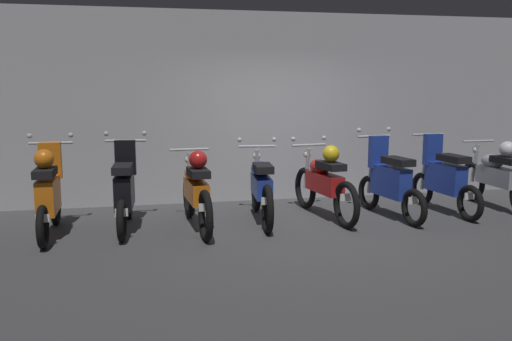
{
  "coord_description": "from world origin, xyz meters",
  "views": [
    {
      "loc": [
        -2.12,
        -6.87,
        1.93
      ],
      "look_at": [
        -0.57,
        0.46,
        0.75
      ],
      "focal_mm": 38.34,
      "sensor_mm": 36.0,
      "label": 1
    }
  ],
  "objects": [
    {
      "name": "motorbike_slot_0",
      "position": [
        -3.3,
        0.39,
        0.57
      ],
      "size": [
        0.59,
        1.68,
        1.29
      ],
      "color": "black",
      "rests_on": "ground"
    },
    {
      "name": "motorbike_slot_5",
      "position": [
        1.41,
        0.42,
        0.53
      ],
      "size": [
        0.58,
        1.67,
        1.29
      ],
      "color": "black",
      "rests_on": "ground"
    },
    {
      "name": "motorbike_slot_4",
      "position": [
        0.47,
        0.58,
        0.53
      ],
      "size": [
        0.58,
        1.94,
        1.15
      ],
      "color": "black",
      "rests_on": "ground"
    },
    {
      "name": "motorbike_slot_2",
      "position": [
        -1.42,
        0.37,
        0.53
      ],
      "size": [
        0.56,
        1.95,
        1.08
      ],
      "color": "black",
      "rests_on": "ground"
    },
    {
      "name": "motorbike_slot_3",
      "position": [
        -0.47,
        0.59,
        0.49
      ],
      "size": [
        0.59,
        1.95,
        1.15
      ],
      "color": "black",
      "rests_on": "ground"
    },
    {
      "name": "back_wall",
      "position": [
        0.0,
        2.12,
        1.55
      ],
      "size": [
        16.0,
        0.3,
        3.1
      ],
      "primitive_type": "cube",
      "color": "#ADADB2",
      "rests_on": "ground"
    },
    {
      "name": "motorbike_slot_1",
      "position": [
        -2.36,
        0.52,
        0.53
      ],
      "size": [
        0.59,
        1.68,
        1.29
      ],
      "color": "black",
      "rests_on": "ground"
    },
    {
      "name": "motorbike_slot_7",
      "position": [
        3.3,
        0.57,
        0.53
      ],
      "size": [
        0.56,
        1.95,
        1.08
      ],
      "color": "black",
      "rests_on": "ground"
    },
    {
      "name": "motorbike_slot_6",
      "position": [
        2.35,
        0.52,
        0.52
      ],
      "size": [
        0.56,
        1.68,
        1.18
      ],
      "color": "black",
      "rests_on": "ground"
    },
    {
      "name": "ground_plane",
      "position": [
        0.0,
        0.0,
        0.0
      ],
      "size": [
        80.0,
        80.0,
        0.0
      ],
      "primitive_type": "plane",
      "color": "#424244"
    }
  ]
}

